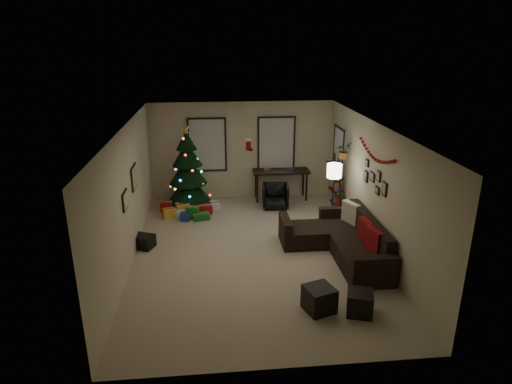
% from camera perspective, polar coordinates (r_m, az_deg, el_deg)
% --- Properties ---
extents(floor, '(7.00, 7.00, 0.00)m').
position_cam_1_polar(floor, '(9.46, -0.24, -7.82)').
color(floor, tan).
rests_on(floor, ground).
extents(ceiling, '(7.00, 7.00, 0.00)m').
position_cam_1_polar(ceiling, '(8.57, -0.27, 8.47)').
color(ceiling, white).
rests_on(ceiling, floor).
extents(wall_back, '(5.00, 0.00, 5.00)m').
position_cam_1_polar(wall_back, '(12.27, -1.82, 5.34)').
color(wall_back, '#C5BA96').
rests_on(wall_back, floor).
extents(wall_front, '(5.00, 0.00, 5.00)m').
position_cam_1_polar(wall_front, '(5.76, 3.13, -11.67)').
color(wall_front, '#C5BA96').
rests_on(wall_front, floor).
extents(wall_left, '(0.00, 7.00, 7.00)m').
position_cam_1_polar(wall_left, '(9.05, -16.22, -0.60)').
color(wall_left, '#C5BA96').
rests_on(wall_left, floor).
extents(wall_right, '(0.00, 7.00, 7.00)m').
position_cam_1_polar(wall_right, '(9.48, 14.97, 0.42)').
color(wall_right, '#C5BA96').
rests_on(wall_right, floor).
extents(window_back_left, '(1.05, 0.06, 1.50)m').
position_cam_1_polar(window_back_left, '(12.17, -6.31, 6.08)').
color(window_back_left, '#728CB2').
rests_on(window_back_left, wall_back).
extents(window_back_right, '(1.05, 0.06, 1.50)m').
position_cam_1_polar(window_back_right, '(12.29, 2.63, 6.31)').
color(window_back_right, '#728CB2').
rests_on(window_back_right, wall_back).
extents(window_right_wall, '(0.06, 0.90, 1.30)m').
position_cam_1_polar(window_right_wall, '(11.75, 10.66, 5.13)').
color(window_right_wall, '#728CB2').
rests_on(window_right_wall, wall_right).
extents(christmas_tree, '(1.22, 1.22, 2.26)m').
position_cam_1_polar(christmas_tree, '(11.74, -8.79, 2.37)').
color(christmas_tree, black).
rests_on(christmas_tree, floor).
extents(presents, '(1.50, 1.01, 0.30)m').
position_cam_1_polar(presents, '(11.44, -8.73, -2.42)').
color(presents, maroon).
rests_on(presents, floor).
extents(sofa, '(1.82, 2.65, 0.85)m').
position_cam_1_polar(sofa, '(9.50, 11.12, -6.22)').
color(sofa, black).
rests_on(sofa, floor).
extents(pillow_red_a, '(0.22, 0.48, 0.46)m').
position_cam_1_polar(pillow_red_a, '(8.79, 14.95, -6.07)').
color(pillow_red_a, maroon).
rests_on(pillow_red_a, sofa).
extents(pillow_red_b, '(0.16, 0.45, 0.44)m').
position_cam_1_polar(pillow_red_b, '(9.20, 13.95, -4.83)').
color(pillow_red_b, maroon).
rests_on(pillow_red_b, sofa).
extents(pillow_cream, '(0.32, 0.48, 0.47)m').
position_cam_1_polar(pillow_cream, '(10.06, 12.13, -2.62)').
color(pillow_cream, beige).
rests_on(pillow_cream, sofa).
extents(ottoman_near, '(0.57, 0.57, 0.43)m').
position_cam_1_polar(ottoman_near, '(7.60, 8.16, -13.51)').
color(ottoman_near, black).
rests_on(ottoman_near, floor).
extents(ottoman_far, '(0.52, 0.52, 0.39)m').
position_cam_1_polar(ottoman_far, '(7.66, 13.26, -13.78)').
color(ottoman_far, black).
rests_on(ottoman_far, floor).
extents(desk, '(1.56, 0.56, 0.84)m').
position_cam_1_polar(desk, '(12.28, 3.26, 2.38)').
color(desk, black).
rests_on(desk, floor).
extents(desk_chair, '(0.67, 0.63, 0.64)m').
position_cam_1_polar(desk_chair, '(11.76, 2.51, -0.54)').
color(desk_chair, black).
rests_on(desk_chair, floor).
extents(bookshelf, '(0.30, 0.47, 1.57)m').
position_cam_1_polar(bookshelf, '(11.37, 10.41, 0.81)').
color(bookshelf, black).
rests_on(bookshelf, floor).
extents(potted_plant, '(0.63, 0.62, 0.53)m').
position_cam_1_polar(potted_plant, '(10.76, 11.24, 5.60)').
color(potted_plant, '#4C4C4C').
rests_on(potted_plant, bookshelf).
extents(floor_lamp, '(0.34, 0.34, 1.59)m').
position_cam_1_polar(floor_lamp, '(10.28, 10.06, 2.16)').
color(floor_lamp, black).
rests_on(floor_lamp, floor).
extents(art_map, '(0.04, 0.60, 0.50)m').
position_cam_1_polar(art_map, '(9.68, -15.47, 1.86)').
color(art_map, black).
rests_on(art_map, wall_left).
extents(art_abstract, '(0.04, 0.45, 0.35)m').
position_cam_1_polar(art_abstract, '(8.67, -16.55, -1.04)').
color(art_abstract, black).
rests_on(art_abstract, wall_left).
extents(gallery, '(0.03, 1.25, 0.54)m').
position_cam_1_polar(gallery, '(9.34, 15.12, 1.56)').
color(gallery, black).
rests_on(gallery, wall_right).
extents(garland, '(0.08, 1.90, 0.30)m').
position_cam_1_polar(garland, '(9.20, 15.20, 4.83)').
color(garland, '#A5140C').
rests_on(garland, wall_right).
extents(stocking_left, '(0.20, 0.05, 0.36)m').
position_cam_1_polar(stocking_left, '(12.33, -2.51, 5.61)').
color(stocking_left, '#990F0C').
rests_on(stocking_left, wall_back).
extents(stocking_right, '(0.20, 0.05, 0.36)m').
position_cam_1_polar(stocking_right, '(12.25, -0.95, 6.17)').
color(stocking_right, '#990F0C').
rests_on(stocking_right, wall_back).
extents(storage_bin, '(0.65, 0.56, 0.28)m').
position_cam_1_polar(storage_bin, '(9.95, -14.65, -6.17)').
color(storage_bin, black).
rests_on(storage_bin, floor).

